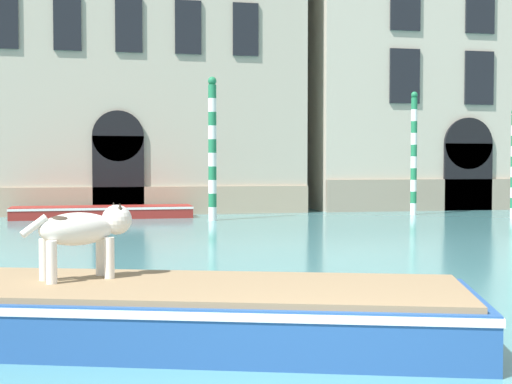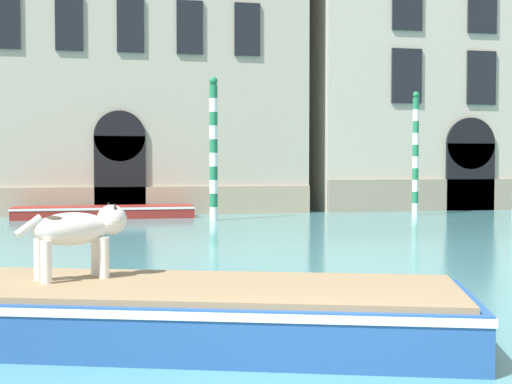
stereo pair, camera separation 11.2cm
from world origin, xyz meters
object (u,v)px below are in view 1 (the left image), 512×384
at_px(mooring_pole_1, 212,148).
at_px(boat_moored_near_palazzo, 103,212).
at_px(mooring_pole_0, 414,153).
at_px(boat_foreground, 96,309).
at_px(dog_on_deck, 85,230).

bearing_deg(mooring_pole_1, boat_moored_near_palazzo, 153.75).
distance_m(boat_moored_near_palazzo, mooring_pole_0, 11.37).
relative_size(mooring_pole_0, mooring_pole_1, 0.95).
bearing_deg(mooring_pole_1, boat_foreground, -102.56).
xyz_separation_m(dog_on_deck, boat_moored_near_palazzo, (-0.02, 16.92, -0.95)).
xyz_separation_m(dog_on_deck, mooring_pole_0, (11.14, 16.22, 1.10)).
relative_size(boat_foreground, boat_moored_near_palazzo, 1.37).
xyz_separation_m(boat_foreground, boat_moored_near_palazzo, (-0.14, 17.20, -0.11)).
distance_m(boat_foreground, mooring_pole_0, 19.93).
xyz_separation_m(boat_foreground, mooring_pole_1, (3.44, 15.43, 2.06)).
bearing_deg(mooring_pole_1, dog_on_deck, -103.21).
xyz_separation_m(boat_foreground, dog_on_deck, (-0.12, 0.28, 0.84)).
relative_size(boat_foreground, mooring_pole_1, 1.78).
bearing_deg(mooring_pole_0, dog_on_deck, -124.47).
distance_m(boat_foreground, boat_moored_near_palazzo, 17.20).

